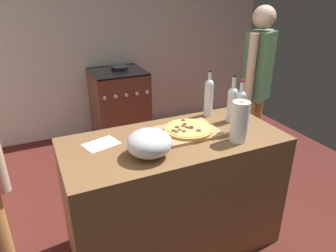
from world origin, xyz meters
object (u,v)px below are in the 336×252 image
at_px(paper_towel_roll, 240,122).
at_px(stove, 120,105).
at_px(wine_bottle_clear, 232,102).
at_px(person_in_red, 256,85).
at_px(wine_bottle_green, 209,96).
at_px(wine_bottle_dark, 240,110).
at_px(pizza, 188,129).
at_px(mixing_bowl, 149,143).

relative_size(paper_towel_roll, stove, 0.29).
height_order(paper_towel_roll, stove, paper_towel_roll).
height_order(wine_bottle_clear, person_in_red, person_in_red).
xyz_separation_m(wine_bottle_green, person_in_red, (0.70, 0.29, -0.08)).
xyz_separation_m(paper_towel_roll, wine_bottle_dark, (0.08, 0.11, 0.03)).
relative_size(stove, person_in_red, 0.56).
relative_size(pizza, wine_bottle_clear, 0.95).
bearing_deg(stove, paper_towel_roll, -84.89).
bearing_deg(pizza, person_in_red, 27.39).
bearing_deg(pizza, wine_bottle_green, 37.40).
bearing_deg(mixing_bowl, wine_bottle_green, 31.78).
bearing_deg(wine_bottle_clear, paper_towel_roll, -117.08).
height_order(pizza, stove, pizza).
xyz_separation_m(wine_bottle_green, stove, (-0.24, 1.65, -0.59)).
height_order(stove, person_in_red, person_in_red).
bearing_deg(person_in_red, wine_bottle_clear, -142.71).
relative_size(mixing_bowl, wine_bottle_dark, 0.74).
xyz_separation_m(pizza, wine_bottle_green, (0.29, 0.22, 0.13)).
distance_m(stove, person_in_red, 1.73).
distance_m(mixing_bowl, wine_bottle_clear, 0.78).
bearing_deg(paper_towel_roll, person_in_red, 44.93).
relative_size(pizza, stove, 0.36).
height_order(wine_bottle_green, person_in_red, person_in_red).
height_order(paper_towel_roll, wine_bottle_dark, wine_bottle_dark).
xyz_separation_m(wine_bottle_dark, person_in_red, (0.67, 0.64, -0.09)).
bearing_deg(person_in_red, wine_bottle_dark, -136.39).
bearing_deg(paper_towel_roll, wine_bottle_green, 83.54).
bearing_deg(wine_bottle_dark, wine_bottle_clear, 68.96).
distance_m(paper_towel_roll, wine_bottle_green, 0.46).
height_order(mixing_bowl, paper_towel_roll, paper_towel_roll).
relative_size(wine_bottle_green, person_in_red, 0.21).
xyz_separation_m(wine_bottle_clear, stove, (-0.34, 1.82, -0.58)).
relative_size(wine_bottle_dark, wine_bottle_clear, 1.06).
bearing_deg(wine_bottle_dark, person_in_red, 43.61).
bearing_deg(mixing_bowl, wine_bottle_dark, 4.26).
bearing_deg(pizza, mixing_bowl, -153.34).
distance_m(wine_bottle_dark, person_in_red, 0.93).
bearing_deg(paper_towel_roll, stove, 95.11).
height_order(mixing_bowl, wine_bottle_clear, wine_bottle_clear).
height_order(paper_towel_roll, wine_bottle_clear, wine_bottle_clear).
height_order(mixing_bowl, stove, mixing_bowl).
bearing_deg(pizza, paper_towel_roll, -45.06).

